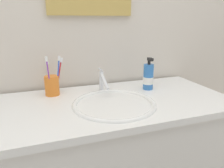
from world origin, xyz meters
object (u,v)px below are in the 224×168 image
at_px(toothbrush_cup, 52,86).
at_px(soap_dispenser, 148,77).
at_px(faucet, 103,81).
at_px(toothbrush_blue, 58,73).
at_px(toothbrush_purple, 49,74).
at_px(toothbrush_red, 59,73).
at_px(toothbrush_yellow, 49,75).

bearing_deg(toothbrush_cup, soap_dispenser, -8.69).
bearing_deg(toothbrush_cup, faucet, -10.00).
xyz_separation_m(faucet, toothbrush_blue, (-0.22, 0.04, 0.05)).
distance_m(toothbrush_purple, soap_dispenser, 0.53).
bearing_deg(toothbrush_cup, toothbrush_purple, -111.23).
relative_size(faucet, toothbrush_purple, 0.75).
height_order(toothbrush_red, soap_dispenser, toothbrush_red).
relative_size(toothbrush_purple, toothbrush_yellow, 1.08).
xyz_separation_m(toothbrush_blue, toothbrush_yellow, (-0.05, -0.02, -0.00)).
xyz_separation_m(toothbrush_blue, toothbrush_purple, (-0.05, -0.03, 0.00)).
bearing_deg(toothbrush_cup, toothbrush_yellow, -112.77).
xyz_separation_m(toothbrush_purple, soap_dispenser, (0.53, -0.05, -0.05)).
bearing_deg(toothbrush_blue, toothbrush_red, 67.49).
xyz_separation_m(toothbrush_cup, toothbrush_purple, (-0.01, -0.03, 0.07)).
bearing_deg(toothbrush_blue, faucet, -10.08).
bearing_deg(toothbrush_purple, faucet, -2.61).
height_order(faucet, toothbrush_yellow, toothbrush_yellow).
xyz_separation_m(toothbrush_red, toothbrush_yellow, (-0.05, -0.04, 0.00)).
height_order(faucet, toothbrush_purple, toothbrush_purple).
distance_m(toothbrush_cup, toothbrush_red, 0.07).
relative_size(toothbrush_cup, toothbrush_purple, 0.49).
bearing_deg(toothbrush_blue, toothbrush_cup, 170.53).
height_order(toothbrush_blue, soap_dispenser, toothbrush_blue).
bearing_deg(toothbrush_yellow, faucet, -4.42).
relative_size(faucet, toothbrush_blue, 0.77).
height_order(toothbrush_cup, toothbrush_blue, toothbrush_blue).
distance_m(faucet, toothbrush_cup, 0.26).
distance_m(toothbrush_cup, toothbrush_purple, 0.08).
height_order(toothbrush_red, toothbrush_blue, toothbrush_blue).
distance_m(toothbrush_purple, toothbrush_yellow, 0.01).
bearing_deg(toothbrush_purple, toothbrush_blue, 29.79).
xyz_separation_m(faucet, toothbrush_red, (-0.22, 0.06, 0.05)).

